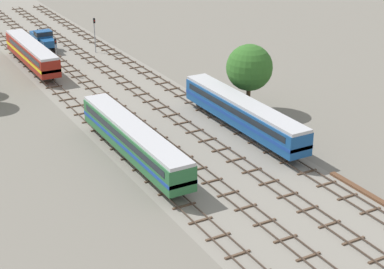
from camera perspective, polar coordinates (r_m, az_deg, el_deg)
name	(u,v)px	position (r m, az deg, el deg)	size (l,w,h in m)	color
ground_plane	(115,90)	(87.85, -7.07, 4.05)	(480.00, 480.00, 0.00)	slate
ballast_bed	(115,90)	(87.85, -7.07, 4.05)	(18.29, 176.00, 0.01)	gray
track_far_left	(64,96)	(86.48, -11.71, 3.52)	(2.40, 126.00, 0.29)	#47382D
track_left	(97,90)	(87.89, -8.76, 4.06)	(2.40, 126.00, 0.29)	#47382D
track_centre_left	(128,85)	(89.54, -5.91, 4.56)	(2.40, 126.00, 0.29)	#47382D
track_centre	(158,80)	(91.41, -3.16, 5.04)	(2.40, 126.00, 0.29)	#47382D
passenger_coach_far_left_nearest	(134,138)	(65.04, -5.41, -0.37)	(2.96, 22.00, 3.80)	#286638
passenger_coach_centre_near	(242,112)	(72.22, 4.67, 2.10)	(2.96, 22.00, 3.80)	#194C8C
diesel_railcar_far_left_mid	(32,52)	(99.64, -14.56, 7.34)	(2.96, 20.50, 3.80)	maroon
shunter_loco_left_midfar	(43,38)	(110.51, -13.57, 8.63)	(2.74, 8.46, 3.10)	#194C8C
signal_post_nearest	(56,52)	(95.33, -12.42, 7.47)	(0.28, 0.47, 5.69)	gray
signal_post_near	(95,31)	(106.44, -8.97, 9.42)	(0.28, 0.47, 5.98)	gray
lineside_tree_3	(249,68)	(78.04, 5.31, 6.15)	(5.87, 5.87, 8.74)	#4C331E
spare_rail_bundle	(367,194)	(61.44, 15.83, -5.26)	(0.60, 10.00, 0.24)	brown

